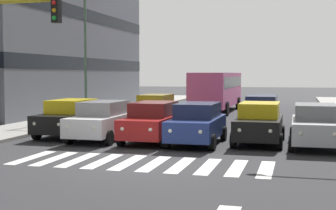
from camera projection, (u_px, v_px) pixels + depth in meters
ground_plane at (141, 163)px, 15.92m from camera, size 180.00×180.00×0.00m
crosswalk_markings at (141, 163)px, 15.92m from camera, size 8.55×2.80×0.01m
car_0 at (315, 125)px, 19.28m from camera, size 2.02×4.44×1.72m
car_1 at (259, 123)px, 20.34m from camera, size 2.02×4.44×1.72m
car_2 at (197, 123)px, 20.09m from camera, size 2.02×4.44×1.72m
car_3 at (153, 122)px, 20.78m from camera, size 2.02×4.44×1.72m
car_4 at (102, 120)px, 21.36m from camera, size 2.02×4.44×1.72m
car_5 at (70, 117)px, 22.68m from camera, size 2.02×4.44×1.72m
car_row2_0 at (261, 111)px, 26.65m from camera, size 2.02×4.44×1.72m
car_row2_1 at (155, 109)px, 28.15m from camera, size 2.02×4.44×1.72m
bus_behind_traffic at (217, 88)px, 37.28m from camera, size 2.78×10.50×3.00m
street_lamp_right at (93, 40)px, 29.51m from camera, size 3.20×0.28×7.95m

